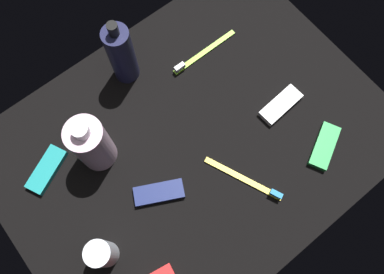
{
  "coord_description": "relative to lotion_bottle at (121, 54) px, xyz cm",
  "views": [
    {
      "loc": [
        15.95,
        20.07,
        81.18
      ],
      "look_at": [
        0.0,
        0.0,
        3.0
      ],
      "focal_mm": 36.16,
      "sensor_mm": 36.0,
      "label": 1
    }
  ],
  "objects": [
    {
      "name": "ground_plane",
      "position": [
        -1.32,
        22.66,
        -8.88
      ],
      "size": [
        84.0,
        64.0,
        1.2
      ],
      "primitive_type": "cube",
      "color": "black"
    },
    {
      "name": "lotion_bottle",
      "position": [
        0.0,
        0.0,
        0.0
      ],
      "size": [
        5.71,
        5.71,
        18.88
      ],
      "color": "#1C1E40",
      "rests_on": "ground_plane"
    },
    {
      "name": "bodywash_bottle",
      "position": [
        16.23,
        12.48,
        -0.82
      ],
      "size": [
        7.58,
        7.58,
        16.67
      ],
      "color": "silver",
      "rests_on": "ground_plane"
    },
    {
      "name": "deodorant_stick",
      "position": [
        26.95,
        30.73,
        -3.69
      ],
      "size": [
        5.06,
        5.06,
        9.16
      ],
      "primitive_type": "cylinder",
      "color": "silver",
      "rests_on": "ground_plane"
    },
    {
      "name": "toothbrush_lime",
      "position": [
        -16.34,
        7.16,
        -7.67
      ],
      "size": [
        18.0,
        1.26,
        2.1
      ],
      "color": "#8CD133",
      "rests_on": "ground_plane"
    },
    {
      "name": "toothbrush_yellow",
      "position": [
        -5.01,
        37.03,
        -7.67
      ],
      "size": [
        8.23,
        17.0,
        2.1
      ],
      "color": "yellow",
      "rests_on": "ground_plane"
    },
    {
      "name": "snack_bar_white",
      "position": [
        -22.16,
        28.58,
        -7.53
      ],
      "size": [
        10.65,
        4.7,
        1.5
      ],
      "primitive_type": "cube",
      "rotation": [
        0.0,
        0.0,
        0.07
      ],
      "color": "white",
      "rests_on": "ground_plane"
    },
    {
      "name": "snack_bar_navy",
      "position": [
        11.28,
        27.4,
        -7.53
      ],
      "size": [
        11.08,
        8.32,
        1.5
      ],
      "primitive_type": "cube",
      "rotation": [
        0.0,
        0.0,
        -0.48
      ],
      "color": "navy",
      "rests_on": "ground_plane"
    },
    {
      "name": "snack_bar_green",
      "position": [
        -23.01,
        41.64,
        -7.53
      ],
      "size": [
        11.08,
        8.3,
        1.5
      ],
      "primitive_type": "cube",
      "rotation": [
        0.0,
        0.0,
        0.47
      ],
      "color": "green",
      "rests_on": "ground_plane"
    },
    {
      "name": "snack_bar_teal",
      "position": [
        27.07,
        8.53,
        -7.53
      ],
      "size": [
        11.11,
        8.08,
        1.5
      ],
      "primitive_type": "cube",
      "rotation": [
        0.0,
        0.0,
        0.44
      ],
      "color": "teal",
      "rests_on": "ground_plane"
    }
  ]
}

